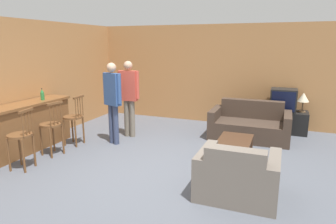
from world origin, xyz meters
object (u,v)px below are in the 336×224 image
Objects in this scene: tv_unit at (282,121)px; person_by_counter at (113,98)px; tv at (283,100)px; table_lamp at (303,98)px; bar_chair_mid at (52,128)px; bar_chair_far at (74,120)px; armchair_near at (237,177)px; person_by_window at (129,94)px; bar_chair_near at (21,139)px; couch_far at (250,126)px; bottle at (42,95)px; coffee_table at (234,143)px.

person_by_counter reaches higher than tv_unit.
tv is 0.44m from table_lamp.
bar_chair_mid is 0.65m from bar_chair_far.
armchair_near is 3.44m from person_by_window.
person_by_window is (0.81, 2.31, 0.45)m from bar_chair_near.
couch_far is 4.54m from bottle.
bottle is 0.52× the size of table_lamp.
person_by_window is 0.57m from person_by_counter.
couch_far is at bearing 18.85° from person_by_window.
tv is 1.26× the size of table_lamp.
bottle reaches higher than table_lamp.
person_by_window reaches higher than table_lamp.
coffee_table is at bearing -108.70° from tv_unit.
bottle is (-0.57, -0.22, 0.53)m from bar_chair_far.
bar_chair_mid is 5.23m from tv_unit.
person_by_counter is at bearing 54.05° from bar_chair_mid.
tv is (0.66, 0.79, 0.50)m from couch_far.
tv_unit is 1.97× the size of tv.
tv is (4.07, 3.26, 0.25)m from bar_chair_mid.
person_by_window reaches higher than armchair_near.
bar_chair_mid is at bearing -117.06° from person_by_window.
person_by_window is (1.38, 1.16, -0.08)m from bottle.
bar_chair_mid is 0.91× the size of tv_unit.
armchair_near is 1.09× the size of coffee_table.
person_by_counter is at bearing 66.97° from bar_chair_near.
tv reaches higher than couch_far.
tv is (-0.00, -0.00, 0.53)m from tv_unit.
armchair_near is (0.15, -2.82, 0.00)m from couch_far.
coffee_table is 0.86× the size of tv_unit.
person_by_window reaches higher than person_by_counter.
person_by_counter is (-0.07, -0.57, -0.00)m from person_by_window.
bottle reaches higher than couch_far.
tv_unit is (0.66, 0.79, -0.03)m from couch_far.
couch_far is 1.49m from coffee_table.
coffee_table is at bearing -94.13° from couch_far.
bar_chair_far is 0.61× the size of person_by_counter.
coffee_table is (-0.11, -1.49, 0.04)m from couch_far.
table_lamp is 0.27× the size of person_by_counter.
bottle is 1.81m from person_by_window.
armchair_near reaches higher than tv_unit.
bar_chair_near is 1.00× the size of bar_chair_mid.
bar_chair_mid reaches higher than armchair_near.
person_by_counter is at bearing 154.17° from armchair_near.
tv is at bearing 81.96° from armchair_near.
person_by_window is (-3.26, -1.68, 0.20)m from tv.
person_by_window reaches higher than bar_chair_near.
coffee_table is 1.70× the size of tv.
coffee_table is 0.58× the size of person_by_counter.
tv_unit is at bearing 90.00° from tv.
bar_chair_mid is 5.57m from table_lamp.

